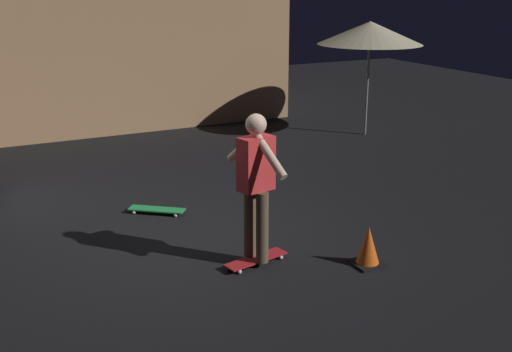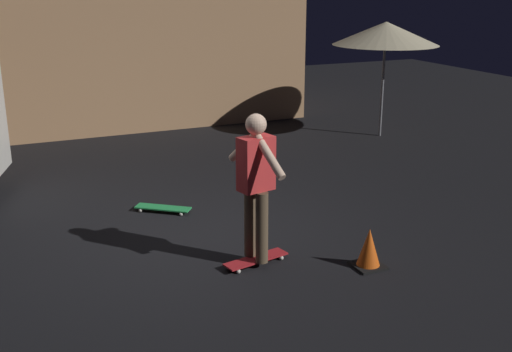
{
  "view_description": "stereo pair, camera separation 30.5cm",
  "coord_description": "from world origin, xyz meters",
  "px_view_note": "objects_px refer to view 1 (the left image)",
  "views": [
    {
      "loc": [
        -2.48,
        -6.78,
        3.1
      ],
      "look_at": [
        0.44,
        -0.95,
        1.05
      ],
      "focal_mm": 44.13,
      "sensor_mm": 36.0,
      "label": 1
    },
    {
      "loc": [
        -2.21,
        -6.91,
        3.1
      ],
      "look_at": [
        0.44,
        -0.95,
        1.05
      ],
      "focal_mm": 44.13,
      "sensor_mm": 36.0,
      "label": 2
    }
  ],
  "objects_px": {
    "patio_umbrella": "(370,33)",
    "skater": "(256,177)",
    "traffic_cone": "(368,247)",
    "skateboard_ridden": "(256,259)",
    "skateboard_spare": "(157,210)"
  },
  "relations": [
    {
      "from": "patio_umbrella",
      "to": "skater",
      "type": "xyz_separation_m",
      "value": [
        -4.84,
        -4.57,
        -1.04
      ]
    },
    {
      "from": "traffic_cone",
      "to": "patio_umbrella",
      "type": "bearing_deg",
      "value": 54.23
    },
    {
      "from": "traffic_cone",
      "to": "skateboard_ridden",
      "type": "bearing_deg",
      "value": 152.6
    },
    {
      "from": "skater",
      "to": "skateboard_spare",
      "type": "bearing_deg",
      "value": 103.74
    },
    {
      "from": "skateboard_spare",
      "to": "traffic_cone",
      "type": "height_order",
      "value": "traffic_cone"
    },
    {
      "from": "skateboard_ridden",
      "to": "skater",
      "type": "bearing_deg",
      "value": 0.0
    },
    {
      "from": "skateboard_ridden",
      "to": "traffic_cone",
      "type": "distance_m",
      "value": 1.27
    },
    {
      "from": "skateboard_spare",
      "to": "skater",
      "type": "xyz_separation_m",
      "value": [
        0.5,
        -2.06,
        0.98
      ]
    },
    {
      "from": "patio_umbrella",
      "to": "skateboard_ridden",
      "type": "xyz_separation_m",
      "value": [
        -4.84,
        -4.57,
        -2.02
      ]
    },
    {
      "from": "skater",
      "to": "traffic_cone",
      "type": "height_order",
      "value": "skater"
    },
    {
      "from": "skateboard_ridden",
      "to": "skateboard_spare",
      "type": "relative_size",
      "value": 1.09
    },
    {
      "from": "skateboard_ridden",
      "to": "skater",
      "type": "relative_size",
      "value": 0.48
    },
    {
      "from": "skateboard_ridden",
      "to": "skater",
      "type": "xyz_separation_m",
      "value": [
        0.0,
        0.0,
        0.98
      ]
    },
    {
      "from": "patio_umbrella",
      "to": "traffic_cone",
      "type": "xyz_separation_m",
      "value": [
        -3.71,
        -5.16,
        -1.86
      ]
    },
    {
      "from": "skateboard_spare",
      "to": "skater",
      "type": "relative_size",
      "value": 0.44
    }
  ]
}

